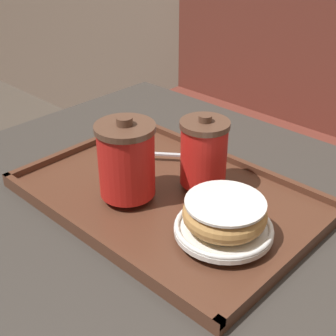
{
  "coord_description": "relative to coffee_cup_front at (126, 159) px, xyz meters",
  "views": [
    {
      "loc": [
        0.5,
        -0.47,
        1.16
      ],
      "look_at": [
        0.03,
        0.02,
        0.77
      ],
      "focal_mm": 50.0,
      "sensor_mm": 36.0,
      "label": 1
    }
  ],
  "objects": [
    {
      "name": "plate_with_chocolate_donut",
      "position": [
        0.18,
        0.02,
        -0.06
      ],
      "size": [
        0.15,
        0.15,
        0.01
      ],
      "color": "white",
      "rests_on": "serving_tray"
    },
    {
      "name": "coffee_cup_rear",
      "position": [
        0.07,
        0.11,
        -0.0
      ],
      "size": [
        0.08,
        0.08,
        0.13
      ],
      "color": "red",
      "rests_on": "serving_tray"
    },
    {
      "name": "cafe_table",
      "position": [
        0.01,
        0.03,
        -0.26
      ],
      "size": [
        0.87,
        0.84,
        0.7
      ],
      "color": "#38332D",
      "rests_on": "ground_plane"
    },
    {
      "name": "donut_chocolate_glazed",
      "position": [
        0.18,
        0.02,
        -0.03
      ],
      "size": [
        0.12,
        0.12,
        0.04
      ],
      "color": "tan",
      "rests_on": "plate_with_chocolate_donut"
    },
    {
      "name": "coffee_cup_front",
      "position": [
        0.0,
        0.0,
        0.0
      ],
      "size": [
        0.1,
        0.1,
        0.14
      ],
      "color": "red",
      "rests_on": "serving_tray"
    },
    {
      "name": "spoon",
      "position": [
        -0.1,
        0.09,
        -0.06
      ],
      "size": [
        0.12,
        0.1,
        0.01
      ],
      "rotation": [
        0.0,
        0.0,
        3.79
      ],
      "color": "silver",
      "rests_on": "serving_tray"
    },
    {
      "name": "serving_tray",
      "position": [
        0.04,
        0.06,
        -0.08
      ],
      "size": [
        0.5,
        0.35,
        0.02
      ],
      "color": "#512D1E",
      "rests_on": "cafe_table"
    },
    {
      "name": "booth_bench",
      "position": [
        -0.13,
        0.9,
        -0.48
      ],
      "size": [
        1.36,
        0.44,
        1.0
      ],
      "color": "brown",
      "rests_on": "ground_plane"
    }
  ]
}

